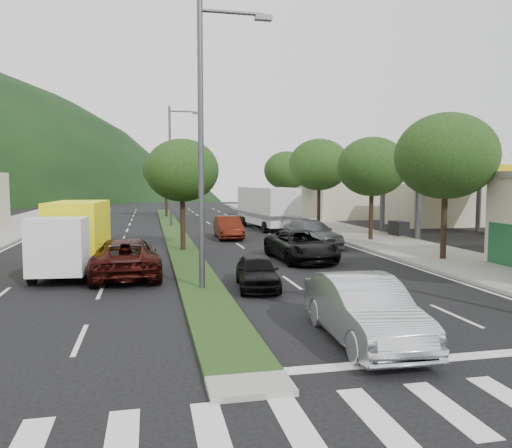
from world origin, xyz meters
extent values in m
plane|color=black|center=(0.00, 0.00, 0.00)|extent=(160.00, 160.00, 0.00)
cube|color=gray|center=(12.50, 25.00, 0.07)|extent=(5.00, 90.00, 0.15)
cube|color=#223B15|center=(0.00, 28.00, 0.06)|extent=(1.60, 56.00, 0.12)
cube|color=silver|center=(0.00, -2.00, 0.01)|extent=(19.00, 2.20, 0.01)
cube|color=silver|center=(19.00, 22.00, 5.00)|extent=(12.00, 8.00, 0.50)
cube|color=#E3BA0B|center=(19.00, 22.00, 4.65)|extent=(12.20, 8.20, 0.50)
cylinder|color=#47494C|center=(15.00, 19.50, 2.30)|extent=(0.36, 0.36, 4.60)
cylinder|color=#47494C|center=(15.00, 24.50, 2.30)|extent=(0.36, 0.36, 4.60)
cylinder|color=#47494C|center=(23.00, 24.50, 2.30)|extent=(0.36, 0.36, 4.60)
cube|color=black|center=(15.00, 22.00, 0.55)|extent=(0.80, 1.60, 1.10)
cube|color=black|center=(23.00, 22.00, 0.55)|extent=(0.80, 1.60, 1.10)
cube|color=#B7AB92|center=(19.50, 44.00, 2.60)|extent=(10.00, 16.00, 5.20)
cylinder|color=black|center=(12.00, 12.00, 2.05)|extent=(0.28, 0.28, 3.81)
ellipsoid|color=black|center=(12.00, 12.00, 5.05)|extent=(4.80, 4.80, 4.08)
cylinder|color=black|center=(12.00, 20.00, 1.94)|extent=(0.28, 0.28, 3.58)
ellipsoid|color=black|center=(12.00, 20.00, 4.76)|extent=(4.40, 4.40, 3.74)
cylinder|color=black|center=(12.00, 30.00, 2.11)|extent=(0.28, 0.28, 3.92)
ellipsoid|color=black|center=(12.00, 30.00, 5.19)|extent=(5.00, 5.00, 4.25)
cylinder|color=black|center=(12.00, 40.00, 2.00)|extent=(0.28, 0.28, 3.70)
ellipsoid|color=black|center=(12.00, 40.00, 4.90)|extent=(4.60, 4.60, 3.91)
cylinder|color=black|center=(0.00, 18.00, 1.80)|extent=(0.28, 0.28, 3.36)
ellipsoid|color=black|center=(0.00, 18.00, 4.44)|extent=(4.00, 4.00, 3.40)
cylinder|color=black|center=(0.00, 44.00, 2.02)|extent=(0.28, 0.28, 3.81)
ellipsoid|color=black|center=(0.00, 44.00, 5.02)|extent=(4.80, 4.80, 4.08)
cylinder|color=#47494C|center=(0.00, 8.00, 5.00)|extent=(0.20, 0.20, 10.00)
cylinder|color=#47494C|center=(1.10, 8.00, 9.60)|extent=(2.20, 0.12, 0.12)
cube|color=#47494C|center=(2.20, 8.00, 9.50)|extent=(0.60, 0.25, 0.18)
cylinder|color=#47494C|center=(0.00, 33.00, 5.00)|extent=(0.20, 0.20, 10.00)
cylinder|color=#47494C|center=(1.10, 33.00, 9.60)|extent=(2.20, 0.12, 0.12)
cube|color=#47494C|center=(2.20, 33.00, 9.50)|extent=(0.60, 0.25, 0.18)
imported|color=silver|center=(3.23, 1.64, 0.79)|extent=(1.84, 4.84, 1.58)
imported|color=black|center=(-2.76, 11.29, 0.79)|extent=(2.88, 5.80, 1.58)
imported|color=black|center=(2.00, 8.07, 0.61)|extent=(1.83, 3.71, 1.22)
imported|color=#55555A|center=(7.58, 18.66, 0.77)|extent=(2.76, 5.51, 1.53)
imported|color=#4F180D|center=(3.40, 23.66, 0.75)|extent=(1.69, 4.57, 1.49)
imported|color=black|center=(5.39, 13.66, 0.74)|extent=(2.73, 5.43, 1.47)
cube|color=silver|center=(-5.11, 10.03, 1.47)|extent=(2.12, 1.63, 2.11)
cube|color=yellow|center=(-4.82, 13.41, 1.56)|extent=(2.43, 4.02, 2.84)
cube|color=black|center=(-4.88, 12.68, 0.41)|extent=(2.29, 5.45, 0.27)
cylinder|color=black|center=(-4.03, 10.32, 0.41)|extent=(0.35, 0.85, 0.82)
cylinder|color=black|center=(-6.13, 10.50, 0.41)|extent=(0.35, 0.85, 0.82)
cylinder|color=black|center=(-3.85, 12.31, 0.41)|extent=(0.35, 0.85, 0.82)
cylinder|color=black|center=(-5.95, 12.49, 0.41)|extent=(0.35, 0.85, 0.82)
cylinder|color=black|center=(-3.70, 14.12, 0.41)|extent=(0.35, 0.85, 0.82)
cylinder|color=black|center=(-5.80, 14.30, 0.41)|extent=(0.35, 0.85, 0.82)
cube|color=silver|center=(7.50, 29.77, 1.88)|extent=(3.26, 8.88, 2.89)
cube|color=slate|center=(7.50, 29.77, 1.16)|extent=(3.32, 8.88, 0.34)
cylinder|color=black|center=(5.96, 33.10, 0.43)|extent=(0.42, 0.90, 0.87)
cylinder|color=black|center=(8.36, 33.34, 0.43)|extent=(0.42, 0.90, 0.87)
cylinder|color=black|center=(6.06, 32.07, 0.43)|extent=(0.42, 0.90, 0.87)
cylinder|color=black|center=(8.46, 32.30, 0.43)|extent=(0.42, 0.90, 0.87)
cylinder|color=black|center=(6.61, 26.54, 0.43)|extent=(0.42, 0.90, 0.87)
cylinder|color=black|center=(9.01, 26.77, 0.43)|extent=(0.42, 0.90, 0.87)
camera|label=1|loc=(-1.78, -9.33, 3.89)|focal=35.00mm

